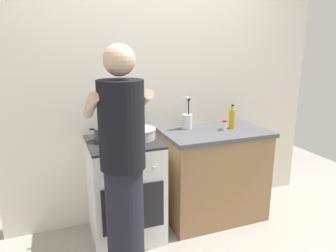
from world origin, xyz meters
TOP-DOWN VIEW (x-y plane):
  - ground at (0.00, 0.00)m, footprint 6.00×6.00m
  - back_wall at (0.20, 0.50)m, footprint 3.20×0.10m
  - countertop at (0.55, 0.15)m, footprint 1.00×0.60m
  - stove_range at (-0.35, 0.15)m, footprint 0.60×0.62m
  - pot at (-0.49, 0.19)m, footprint 0.25×0.19m
  - mixing_bowl at (-0.21, 0.16)m, footprint 0.30×0.30m
  - utensil_crock at (0.33, 0.32)m, footprint 0.10×0.10m
  - spice_bottle at (0.64, 0.14)m, footprint 0.04×0.04m
  - oil_bottle at (0.74, 0.18)m, footprint 0.06×0.06m
  - person at (-0.48, -0.44)m, footprint 0.41×0.50m

SIDE VIEW (x-z plane):
  - ground at x=0.00m, z-range 0.00..0.00m
  - stove_range at x=-0.35m, z-range 0.00..0.90m
  - countertop at x=0.55m, z-range 0.00..0.90m
  - person at x=-0.48m, z-range 0.01..1.71m
  - spice_bottle at x=0.64m, z-range 0.90..1.00m
  - mixing_bowl at x=-0.21m, z-range 0.90..1.00m
  - pot at x=-0.49m, z-range 0.90..1.02m
  - utensil_crock at x=0.33m, z-range 0.83..1.16m
  - oil_bottle at x=0.74m, z-range 0.88..1.12m
  - back_wall at x=0.20m, z-range 0.00..2.50m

